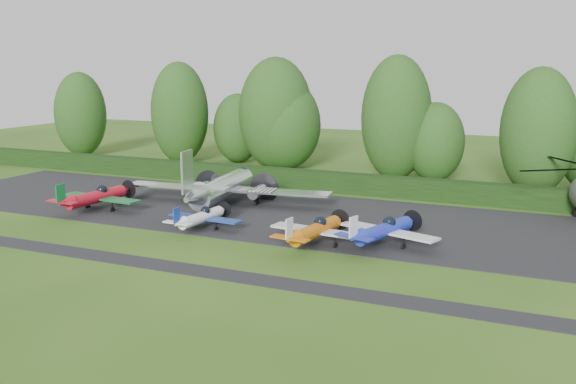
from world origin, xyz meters
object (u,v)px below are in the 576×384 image
at_px(light_plane_orange, 316,230).
at_px(light_plane_blue, 384,230).
at_px(light_plane_red, 97,197).
at_px(light_plane_white, 202,217).
at_px(transport_plane, 221,188).

height_order(light_plane_orange, light_plane_blue, light_plane_blue).
relative_size(light_plane_red, light_plane_white, 1.27).
height_order(light_plane_red, light_plane_blue, light_plane_red).
distance_m(light_plane_white, light_plane_blue, 14.29).
bearing_deg(light_plane_red, light_plane_white, -13.81).
bearing_deg(transport_plane, light_plane_red, -139.50).
height_order(transport_plane, light_plane_blue, transport_plane).
bearing_deg(light_plane_white, light_plane_blue, 0.49).
bearing_deg(transport_plane, light_plane_blue, -13.67).
xyz_separation_m(transport_plane, light_plane_blue, (16.90, -6.58, -0.53)).
height_order(light_plane_white, light_plane_orange, light_plane_orange).
height_order(transport_plane, light_plane_orange, transport_plane).
relative_size(light_plane_white, light_plane_blue, 0.83).
bearing_deg(light_plane_blue, transport_plane, 140.96).
relative_size(light_plane_red, light_plane_orange, 1.08).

